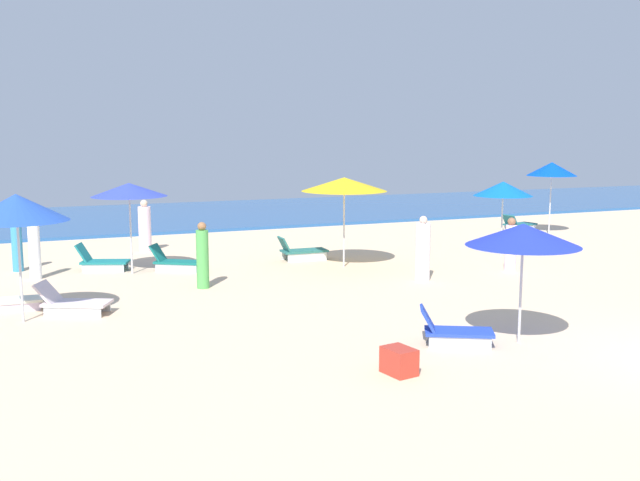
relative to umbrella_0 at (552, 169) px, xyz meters
The scene contains 21 objects.
ocean 13.43m from the umbrella_0, 125.47° to the left, with size 60.00×11.01×0.12m, color #27599A.
umbrella_0 is the anchor object (origin of this frame).
lounge_chair_0_0 2.62m from the umbrella_0, 106.39° to the left, with size 1.46×0.88×0.64m.
umbrella_1 19.52m from the umbrella_0, 161.38° to the right, with size 2.03×2.03×2.62m.
lounge_chair_1_0 19.63m from the umbrella_0, 165.01° to the right, with size 1.49×0.65×0.66m.
lounge_chair_1_1 18.64m from the umbrella_0, 161.32° to the right, with size 1.64×1.24×0.69m.
umbrella_2 5.77m from the umbrella_0, 144.15° to the right, with size 1.80×1.80×2.32m.
umbrella_3 15.16m from the umbrella_0, 131.74° to the right, with size 2.05×2.05×2.21m.
lounge_chair_3_0 15.86m from the umbrella_0, 135.83° to the right, with size 1.44×1.13×0.70m.
umbrella_4 15.83m from the umbrella_0, behind, with size 2.03×2.03×2.48m.
lounge_chair_4_0 16.64m from the umbrella_0, behind, with size 1.52×1.05×0.77m.
lounge_chair_4_1 14.85m from the umbrella_0, behind, with size 1.50×1.22×0.74m.
umbrella_5 10.45m from the umbrella_0, 162.30° to the right, with size 2.43×2.43×2.56m.
lounge_chair_5_0 11.07m from the umbrella_0, behind, with size 1.46×0.70×0.74m.
beachgoer_0 14.99m from the umbrella_0, behind, with size 0.56×0.56×1.68m.
beachgoer_2 18.32m from the umbrella_0, behind, with size 0.42×0.42×1.70m.
beachgoer_3 8.35m from the umbrella_0, 137.02° to the right, with size 0.39×0.39×1.50m.
beachgoer_4 10.69m from the umbrella_0, 147.08° to the right, with size 0.50×0.50×1.70m.
beachgoer_5 18.67m from the umbrella_0, behind, with size 0.39×0.39×1.68m.
beachgoer_6 15.12m from the umbrella_0, 162.74° to the right, with size 0.43×0.43×1.65m.
cooler_box_0 17.77m from the umbrella_0, 137.22° to the right, with size 0.54×0.39×0.43m, color red.
Camera 1 is at (-10.68, -8.06, 3.85)m, focal length 40.62 mm.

